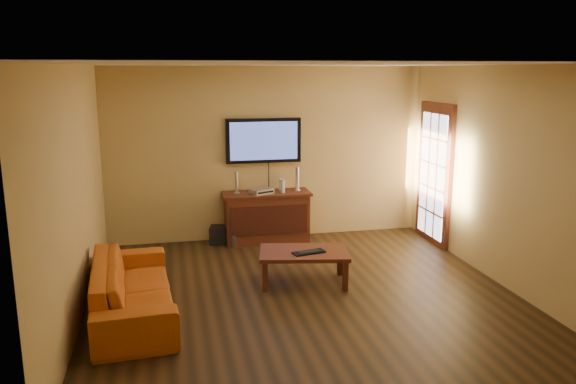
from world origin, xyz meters
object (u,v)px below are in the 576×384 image
object	(u,v)px
coffee_table	(304,255)
sofa	(132,279)
media_console	(267,217)
keyboard	(309,252)
bottle	(234,242)
speaker_right	(297,180)
av_receiver	(261,191)
subwoofer	(219,235)
television	(264,141)
speaker_left	(237,183)
game_console	(282,186)

from	to	relation	value
coffee_table	sofa	size ratio (longest dim) A/B	0.57
media_console	keyboard	xyz separation A→B (m)	(0.19, -1.93, 0.04)
media_console	bottle	distance (m)	0.68
media_console	bottle	world-z (taller)	media_console
speaker_right	av_receiver	world-z (taller)	speaker_right
sofa	subwoofer	distance (m)	2.68
coffee_table	speaker_right	distance (m)	2.00
sofa	bottle	bearing A→B (deg)	-37.16
subwoofer	bottle	xyz separation A→B (m)	(0.19, -0.32, -0.04)
bottle	television	bearing A→B (deg)	41.11
television	keyboard	size ratio (longest dim) A/B	2.73
speaker_left	av_receiver	world-z (taller)	speaker_left
sofa	bottle	distance (m)	2.50
bottle	keyboard	xyz separation A→B (m)	(0.74, -1.66, 0.34)
sofa	keyboard	size ratio (longest dim) A/B	4.88
game_console	subwoofer	distance (m)	1.24
subwoofer	keyboard	bearing A→B (deg)	-51.63
speaker_right	keyboard	bearing A→B (deg)	-98.90
television	sofa	distance (m)	3.39
media_console	keyboard	distance (m)	1.94
coffee_table	television	bearing A→B (deg)	94.22
bottle	media_console	bearing A→B (deg)	25.51
keyboard	speaker_left	bearing A→B (deg)	108.13
av_receiver	bottle	size ratio (longest dim) A/B	1.55
sofa	game_console	size ratio (longest dim) A/B	10.41
television	speaker_right	size ratio (longest dim) A/B	3.15
speaker_right	bottle	distance (m)	1.39
keyboard	av_receiver	bearing A→B (deg)	98.37
speaker_left	sofa	bearing A→B (deg)	-121.26
speaker_left	bottle	size ratio (longest dim) A/B	1.60
speaker_left	av_receiver	xyz separation A→B (m)	(0.37, -0.09, -0.12)
av_receiver	subwoofer	xyz separation A→B (m)	(-0.65, 0.11, -0.69)
game_console	subwoofer	bearing A→B (deg)	164.49
speaker_left	subwoofer	world-z (taller)	speaker_left
sofa	coffee_table	bearing A→B (deg)	-80.26
sofa	game_console	world-z (taller)	game_console
sofa	game_console	xyz separation A→B (m)	(2.14, 2.31, 0.48)
coffee_table	sofa	world-z (taller)	sofa
coffee_table	subwoofer	xyz separation A→B (m)	(-0.89, 1.89, -0.24)
subwoofer	game_console	bearing A→B (deg)	8.04
speaker_left	game_console	bearing A→B (deg)	-5.69
coffee_table	game_console	size ratio (longest dim) A/B	5.97
speaker_left	keyboard	xyz separation A→B (m)	(0.64, -1.97, -0.51)
speaker_left	television	bearing A→B (deg)	21.25
television	speaker_right	xyz separation A→B (m)	(0.50, -0.17, -0.60)
keyboard	subwoofer	bearing A→B (deg)	115.09
media_console	television	xyz separation A→B (m)	(-0.00, 0.22, 1.17)
sofa	bottle	xyz separation A→B (m)	(1.35, 2.08, -0.31)
media_console	speaker_left	distance (m)	0.71
media_console	av_receiver	bearing A→B (deg)	-151.34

